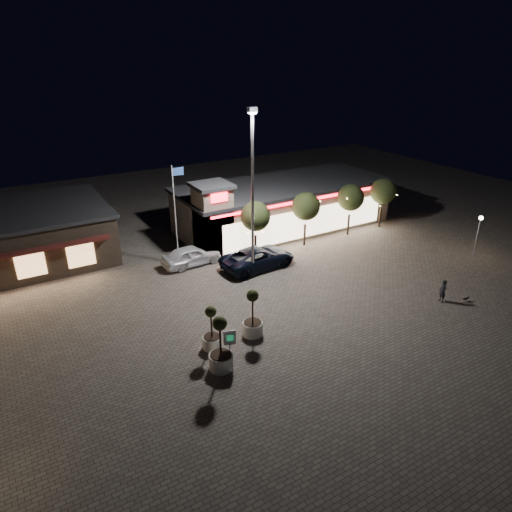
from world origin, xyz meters
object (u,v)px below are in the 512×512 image
white_sedan (191,255)px  planter_mid (221,353)px  planter_left (212,335)px  pedestrian (443,291)px  valet_sign (230,340)px  pickup_truck (258,258)px

white_sedan → planter_mid: bearing=159.5°
white_sedan → planter_left: size_ratio=1.73×
planter_mid → pedestrian: bearing=-4.2°
pedestrian → planter_mid: (-16.24, 1.20, 0.20)m
valet_sign → planter_left: bearing=98.8°
planter_mid → valet_sign: 0.82m
pedestrian → white_sedan: bearing=-124.8°
planter_mid → valet_sign: (0.66, 0.21, 0.43)m
white_sedan → planter_left: bearing=158.6°
pedestrian → valet_sign: valet_sign is taller
white_sedan → valet_sign: bearing=162.0°
planter_mid → planter_left: bearing=78.7°
white_sedan → planter_mid: 13.49m
valet_sign → white_sedan: bearing=76.1°
pickup_truck → planter_left: (-7.75, -7.85, 0.00)m
valet_sign → pickup_truck: bearing=52.1°
pedestrian → planter_left: (-15.85, 3.15, 0.05)m
planter_left → valet_sign: planter_left is taller
pickup_truck → planter_left: size_ratio=2.22×
white_sedan → pedestrian: white_sedan is taller
white_sedan → planter_left: planter_left is taller
pickup_truck → planter_mid: 12.74m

